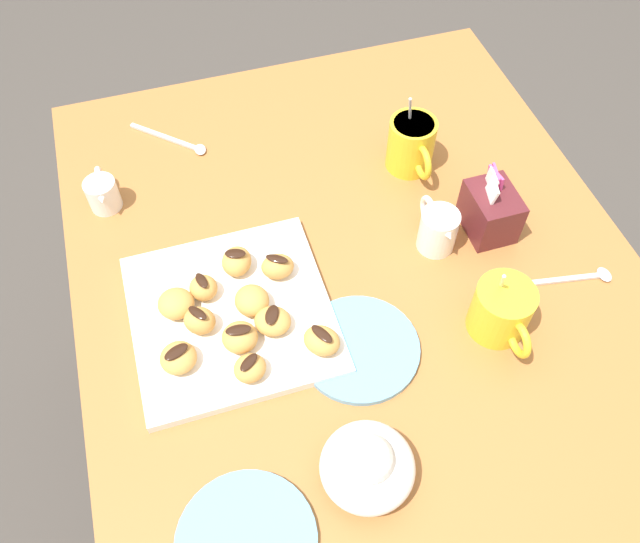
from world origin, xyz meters
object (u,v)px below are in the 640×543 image
(dining_table, at_px, (351,304))
(beignet_1, at_px, (240,337))
(beignet_3, at_px, (178,358))
(saucer_sky_left, at_px, (246,542))
(beignet_4, at_px, (203,288))
(ice_cream_bowl, at_px, (368,465))
(beignet_7, at_px, (252,301))
(beignet_8, at_px, (277,264))
(chocolate_sauce_pitcher, at_px, (102,192))
(sugar_caddy, at_px, (490,210))
(beignet_6, at_px, (176,304))
(coffee_mug_yellow_right, at_px, (502,310))
(beignet_2, at_px, (237,261))
(pastry_plate_square, at_px, (231,314))
(beignet_9, at_px, (273,321))
(coffee_mug_yellow_left, at_px, (412,144))
(cream_pitcher_white, at_px, (438,228))
(beignet_10, at_px, (322,341))
(saucer_sky_right, at_px, (359,348))
(beignet_0, at_px, (250,368))
(beignet_5, at_px, (200,321))

(dining_table, distance_m, beignet_1, 0.28)
(dining_table, height_order, beignet_3, beignet_3)
(saucer_sky_left, bearing_deg, beignet_4, 176.40)
(dining_table, bearing_deg, ice_cream_bowl, -16.38)
(beignet_7, relative_size, beignet_8, 1.06)
(beignet_1, bearing_deg, chocolate_sauce_pitcher, -155.21)
(sugar_caddy, height_order, beignet_4, sugar_caddy)
(sugar_caddy, xyz_separation_m, beignet_6, (0.02, -0.51, -0.01))
(coffee_mug_yellow_right, height_order, beignet_6, coffee_mug_yellow_right)
(dining_table, bearing_deg, beignet_2, -98.53)
(beignet_1, bearing_deg, pastry_plate_square, -177.79)
(coffee_mug_yellow_right, bearing_deg, beignet_2, -120.78)
(beignet_8, distance_m, beignet_9, 0.10)
(beignet_8, bearing_deg, chocolate_sauce_pitcher, -133.97)
(pastry_plate_square, xyz_separation_m, sugar_caddy, (-0.05, 0.43, 0.03))
(coffee_mug_yellow_left, relative_size, cream_pitcher_white, 1.39)
(saucer_sky_left, bearing_deg, ice_cream_bowl, 101.91)
(beignet_3, bearing_deg, beignet_2, 140.18)
(coffee_mug_yellow_right, distance_m, chocolate_sauce_pitcher, 0.66)
(coffee_mug_yellow_right, distance_m, beignet_2, 0.40)
(beignet_4, bearing_deg, beignet_10, 45.86)
(cream_pitcher_white, distance_m, beignet_9, 0.30)
(saucer_sky_right, height_order, beignet_0, beignet_0)
(pastry_plate_square, xyz_separation_m, saucer_sky_left, (0.32, -0.05, -0.00))
(coffee_mug_yellow_right, distance_m, sugar_caddy, 0.19)
(beignet_1, height_order, beignet_10, beignet_1)
(beignet_0, xyz_separation_m, beignet_1, (-0.05, -0.00, 0.00))
(coffee_mug_yellow_left, bearing_deg, beignet_2, -67.16)
(beignet_5, relative_size, beignet_7, 0.87)
(beignet_3, xyz_separation_m, beignet_4, (-0.10, 0.06, 0.00))
(saucer_sky_right, height_order, beignet_2, beignet_2)
(cream_pitcher_white, distance_m, beignet_1, 0.35)
(cream_pitcher_white, relative_size, saucer_sky_left, 0.61)
(coffee_mug_yellow_right, bearing_deg, dining_table, -137.74)
(beignet_7, bearing_deg, ice_cream_bowl, 15.78)
(beignet_0, bearing_deg, beignet_9, 142.55)
(coffee_mug_yellow_left, distance_m, beignet_8, 0.33)
(beignet_1, distance_m, beignet_6, 0.11)
(beignet_1, xyz_separation_m, beignet_5, (-0.04, -0.05, 0.00))
(pastry_plate_square, distance_m, ice_cream_bowl, 0.30)
(saucer_sky_right, bearing_deg, beignet_2, -143.13)
(beignet_0, relative_size, beignet_1, 0.89)
(beignet_5, bearing_deg, ice_cream_bowl, 30.58)
(ice_cream_bowl, xyz_separation_m, beignet_2, (-0.35, -0.08, -0.00))
(dining_table, distance_m, coffee_mug_yellow_left, 0.29)
(cream_pitcher_white, bearing_deg, coffee_mug_yellow_left, 171.76)
(coffee_mug_yellow_left, relative_size, beignet_1, 2.87)
(beignet_3, distance_m, beignet_4, 0.12)
(pastry_plate_square, height_order, beignet_3, beignet_3)
(cream_pitcher_white, relative_size, chocolate_sauce_pitcher, 1.14)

